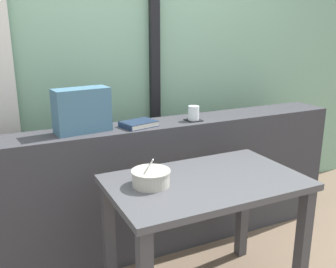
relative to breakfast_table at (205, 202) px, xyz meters
The scene contains 9 objects.
outdoor_backdrop 1.40m from the breakfast_table, 92.25° to the left, with size 4.80×0.08×2.80m, color #84B293.
window_divider_post 1.30m from the breakfast_table, 79.90° to the left, with size 0.07×0.05×2.60m, color black.
dark_console_ledge 0.63m from the breakfast_table, 94.20° to the left, with size 2.80×0.30×0.89m, color #38383D.
breakfast_table is the anchor object (origin of this frame).
coaster_square 0.69m from the breakfast_table, 66.66° to the left, with size 0.10×0.10×0.01m, color black.
juice_glass 0.71m from the breakfast_table, 66.66° to the left, with size 0.07×0.07×0.09m.
closed_book 0.67m from the breakfast_table, 103.49° to the left, with size 0.24×0.19×0.03m.
throw_pillow 0.89m from the breakfast_table, 128.08° to the left, with size 0.32×0.14×0.26m, color #426B84.
soup_bowl 0.34m from the breakfast_table, 169.45° to the left, with size 0.20×0.20×0.15m.
Camera 1 is at (-0.92, -1.60, 1.49)m, focal length 40.19 mm.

